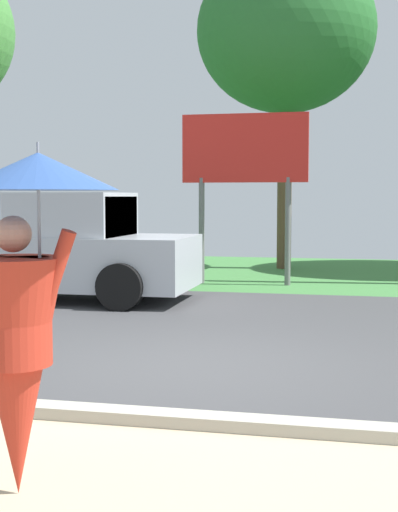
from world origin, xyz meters
name	(u,v)px	position (x,y,z in m)	size (l,w,h in m)	color
ground_plane	(236,323)	(0.00, 2.95, -0.05)	(40.00, 22.00, 0.20)	#424244
monk_pedestrian	(20,319)	(-0.21, -3.51, 1.08)	(1.05, 0.95, 2.13)	#B22D1E
pickup_truck	(49,250)	(-3.63, 4.46, 0.87)	(5.20, 2.28, 1.88)	#ADB2BA
roadside_billboard	(245,160)	(-0.59, 7.34, 2.55)	(2.60, 0.12, 3.50)	slate
tree_left_far	(286,32)	(-0.13, 10.81, 5.85)	(4.40, 4.40, 7.88)	brown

